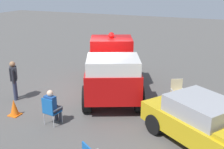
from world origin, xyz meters
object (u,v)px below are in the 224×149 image
(vintage_fire_truck, at_px, (112,67))
(lawn_chair_spare, at_px, (177,90))
(spectator_seated, at_px, (53,105))
(lawn_chair_near_truck, at_px, (50,109))
(classic_hot_rod, at_px, (210,125))
(spectator_standing, at_px, (14,78))
(traffic_cone, at_px, (14,108))

(vintage_fire_truck, xyz_separation_m, lawn_chair_spare, (-2.94, 0.08, -0.61))
(spectator_seated, bearing_deg, lawn_chair_near_truck, 81.64)
(classic_hot_rod, height_order, spectator_seated, classic_hot_rod)
(vintage_fire_truck, bearing_deg, spectator_standing, 34.20)
(lawn_chair_spare, distance_m, spectator_standing, 6.81)
(lawn_chair_near_truck, height_order, lawn_chair_spare, same)
(vintage_fire_truck, height_order, classic_hot_rod, vintage_fire_truck)
(vintage_fire_truck, height_order, lawn_chair_near_truck, vintage_fire_truck)
(spectator_standing, bearing_deg, vintage_fire_truck, -145.80)
(lawn_chair_near_truck, bearing_deg, spectator_seated, -98.36)
(lawn_chair_near_truck, relative_size, spectator_seated, 0.79)
(lawn_chair_near_truck, distance_m, lawn_chair_spare, 5.15)
(classic_hot_rod, distance_m, spectator_standing, 7.93)
(classic_hot_rod, xyz_separation_m, lawn_chair_near_truck, (5.18, 0.70, -0.16))
(vintage_fire_truck, bearing_deg, traffic_cone, 55.74)
(lawn_chair_near_truck, relative_size, lawn_chair_spare, 1.00)
(lawn_chair_spare, bearing_deg, traffic_cone, 33.11)
(spectator_standing, height_order, traffic_cone, spectator_standing)
(classic_hot_rod, relative_size, lawn_chair_near_truck, 4.55)
(classic_hot_rod, xyz_separation_m, spectator_seated, (5.16, 0.57, -0.05))
(traffic_cone, bearing_deg, lawn_chair_near_truck, 177.15)
(classic_hot_rod, distance_m, traffic_cone, 6.92)
(classic_hot_rod, bearing_deg, traffic_cone, 5.12)
(classic_hot_rod, height_order, traffic_cone, classic_hot_rod)
(lawn_chair_near_truck, bearing_deg, traffic_cone, -2.85)
(classic_hot_rod, relative_size, spectator_seated, 3.60)
(vintage_fire_truck, bearing_deg, spectator_seated, 78.37)
(classic_hot_rod, relative_size, lawn_chair_spare, 4.55)
(classic_hot_rod, height_order, spectator_standing, spectator_standing)
(vintage_fire_truck, xyz_separation_m, classic_hot_rod, (-4.43, 2.97, -0.45))
(lawn_chair_spare, xyz_separation_m, spectator_standing, (6.40, 2.28, 0.37))
(vintage_fire_truck, xyz_separation_m, spectator_seated, (0.73, 3.54, -0.50))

